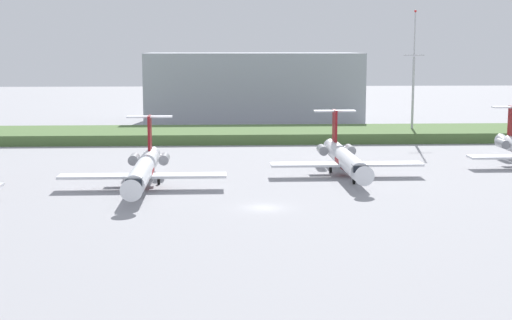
% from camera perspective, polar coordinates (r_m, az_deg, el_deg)
% --- Properties ---
extents(ground_plane, '(500.00, 500.00, 0.00)m').
position_cam_1_polar(ground_plane, '(121.77, -0.26, -0.63)').
color(ground_plane, '#939399').
extents(grass_berm, '(320.00, 20.00, 2.07)m').
position_cam_1_polar(grass_berm, '(159.83, -0.90, 1.94)').
color(grass_berm, '#4C6B38').
rests_on(grass_berm, ground).
extents(regional_jet_third, '(22.81, 31.00, 9.00)m').
position_cam_1_polar(regional_jet_third, '(106.45, -8.40, -0.67)').
color(regional_jet_third, silver).
rests_on(regional_jet_third, ground).
extents(regional_jet_fourth, '(22.81, 31.00, 9.00)m').
position_cam_1_polar(regional_jet_fourth, '(116.22, 6.66, 0.14)').
color(regional_jet_fourth, silver).
rests_on(regional_jet_fourth, ground).
extents(antenna_mast, '(4.40, 0.50, 26.77)m').
position_cam_1_polar(antenna_mast, '(164.03, 11.68, 5.45)').
color(antenna_mast, '#B2B2B7').
rests_on(antenna_mast, ground).
extents(distant_hangar, '(53.96, 23.89, 17.61)m').
position_cam_1_polar(distant_hangar, '(196.09, -0.23, 5.44)').
color(distant_hangar, '#9EA3AD').
rests_on(distant_hangar, ground).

